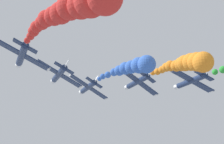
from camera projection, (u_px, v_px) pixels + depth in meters
airplane_lead at (88, 87)px, 69.97m from camera, size 8.52×10.35×4.98m
smoke_trail_lead at (132, 67)px, 49.93m from camera, size 2.62×20.71×4.18m
airplane_left_inner at (59, 74)px, 60.43m from camera, size 8.70×10.35×4.63m
airplane_right_inner at (137, 82)px, 65.77m from camera, size 8.33×10.35×5.32m
smoke_trail_right_inner at (187, 64)px, 47.05m from camera, size 3.92×19.25×5.22m
airplane_left_outer at (22, 55)px, 50.47m from camera, size 8.85×10.35×4.28m
smoke_trail_left_outer at (73, 9)px, 30.85m from camera, size 5.95×22.19×5.28m
airplane_right_outer at (191, 81)px, 62.81m from camera, size 8.99×10.35×3.95m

